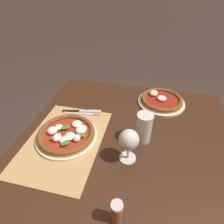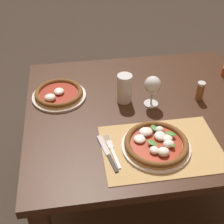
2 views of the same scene
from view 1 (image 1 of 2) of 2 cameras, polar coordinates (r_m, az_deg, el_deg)
The scene contains 10 objects.
ground_plane at distance 1.48m, azimuth 2.16°, elevation -30.72°, with size 24.00×24.00×0.00m, color #382D26.
dining_table at distance 0.92m, azimuth 3.12°, elevation -16.17°, with size 1.14×0.99×0.74m.
paper_placemat at distance 0.90m, azimuth -14.28°, elevation -8.49°, with size 0.49×0.33×0.00m, color tan.
pizza_near at distance 0.90m, azimuth -13.65°, elevation -6.54°, with size 0.28×0.28×0.05m.
pizza_far at distance 1.13m, azimuth 14.79°, elevation 3.47°, with size 0.27×0.27×0.05m.
wine_glass at distance 0.73m, azimuth 5.17°, elevation -8.76°, with size 0.08×0.08×0.16m.
pint_glass at distance 0.85m, azimuth 9.64°, elevation -4.88°, with size 0.07×0.07×0.15m.
fork at distance 1.03m, azimuth -9.03°, elevation -0.53°, with size 0.04×0.20×0.00m.
knife at distance 1.05m, azimuth -9.17°, elevation 0.29°, with size 0.06×0.21×0.01m.
pepper_shaker at distance 0.64m, azimuth 1.44°, elevation -28.25°, with size 0.04×0.04×0.10m.
Camera 1 is at (0.53, 0.08, 1.38)m, focal length 30.00 mm.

